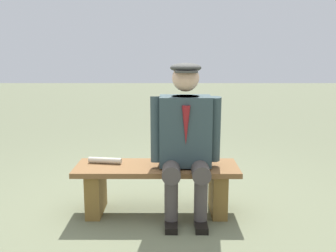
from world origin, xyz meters
TOP-DOWN VIEW (x-y plane):
  - ground_plane at (0.00, 0.00)m, footprint 30.00×30.00m
  - bench at (0.00, 0.00)m, footprint 1.41×0.48m
  - seated_man at (-0.24, 0.05)m, footprint 0.61×0.60m
  - rolled_magazine at (0.46, -0.07)m, footprint 0.30×0.10m

SIDE VIEW (x-z plane):
  - ground_plane at x=0.00m, z-range 0.00..0.00m
  - bench at x=0.00m, z-range 0.07..0.50m
  - rolled_magazine at x=0.46m, z-range 0.43..0.48m
  - seated_man at x=-0.24m, z-range 0.06..1.37m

